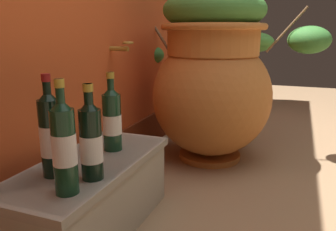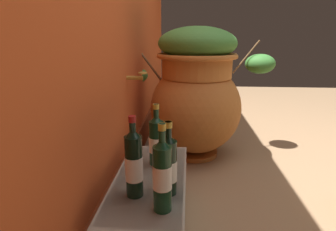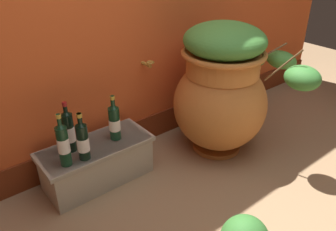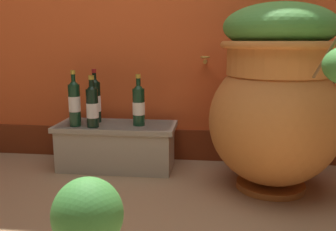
% 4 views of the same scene
% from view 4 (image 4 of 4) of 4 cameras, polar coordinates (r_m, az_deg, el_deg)
% --- Properties ---
extents(terracotta_urn, '(0.94, 1.25, 0.97)m').
position_cam_4_polar(terracotta_urn, '(1.97, 16.79, 2.68)').
color(terracotta_urn, '#C17033').
rests_on(terracotta_urn, ground_plane).
extents(stone_ledge, '(0.73, 0.32, 0.28)m').
position_cam_4_polar(stone_ledge, '(2.31, -8.00, -4.40)').
color(stone_ledge, '#B2A893').
rests_on(stone_ledge, ground_plane).
extents(wine_bottle_left, '(0.07, 0.07, 0.31)m').
position_cam_4_polar(wine_bottle_left, '(2.21, -4.60, 1.81)').
color(wine_bottle_left, black).
rests_on(wine_bottle_left, stone_ledge).
extents(wine_bottle_middle, '(0.07, 0.07, 0.31)m').
position_cam_4_polar(wine_bottle_middle, '(2.20, -11.72, 1.57)').
color(wine_bottle_middle, black).
rests_on(wine_bottle_middle, stone_ledge).
extents(wine_bottle_right, '(0.07, 0.07, 0.34)m').
position_cam_4_polar(wine_bottle_right, '(2.25, -14.38, 2.07)').
color(wine_bottle_right, black).
rests_on(wine_bottle_right, stone_ledge).
extents(wine_bottle_back, '(0.07, 0.07, 0.34)m').
position_cam_4_polar(wine_bottle_back, '(2.34, -11.29, 2.45)').
color(wine_bottle_back, black).
rests_on(wine_bottle_back, stone_ledge).
extents(potted_shrub, '(0.23, 0.23, 0.35)m').
position_cam_4_polar(potted_shrub, '(1.28, -12.32, -16.68)').
color(potted_shrub, '#C17033').
rests_on(potted_shrub, ground_plane).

